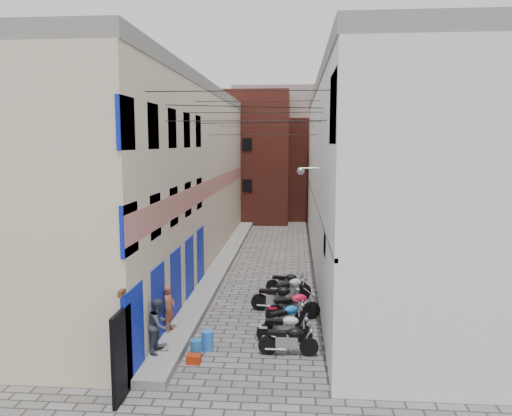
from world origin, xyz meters
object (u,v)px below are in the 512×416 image
(motorcycle_a, at_px, (288,338))
(water_jug_far, at_px, (208,340))
(person_a, at_px, (169,308))
(motorcycle_e, at_px, (277,296))
(motorcycle_d, at_px, (293,305))
(red_crate, at_px, (194,359))
(motorcycle_f, at_px, (291,288))
(person_b, at_px, (159,325))
(water_jug_near, at_px, (196,349))
(motorcycle_b, at_px, (285,326))
(motorcycle_c, at_px, (286,316))
(motorcycle_g, at_px, (287,281))

(motorcycle_a, distance_m, water_jug_far, 2.43)
(person_a, bearing_deg, motorcycle_e, -38.69)
(motorcycle_d, height_order, motorcycle_e, motorcycle_d)
(red_crate, bearing_deg, motorcycle_d, 52.44)
(motorcycle_a, height_order, motorcycle_f, motorcycle_f)
(motorcycle_a, relative_size, person_b, 1.14)
(motorcycle_d, bearing_deg, motorcycle_a, -22.80)
(person_a, bearing_deg, water_jug_near, -129.14)
(motorcycle_b, distance_m, motorcycle_c, 0.90)
(motorcycle_b, relative_size, motorcycle_c, 0.99)
(motorcycle_c, relative_size, water_jug_far, 3.08)
(motorcycle_e, height_order, person_b, person_b)
(motorcycle_b, distance_m, red_crate, 3.04)
(motorcycle_a, xyz_separation_m, red_crate, (-2.63, -0.74, -0.39))
(person_b, bearing_deg, water_jug_near, -70.13)
(motorcycle_f, distance_m, water_jug_near, 5.84)
(person_b, bearing_deg, motorcycle_f, -27.12)
(motorcycle_e, height_order, red_crate, motorcycle_e)
(person_a, relative_size, water_jug_near, 2.83)
(motorcycle_c, bearing_deg, motorcycle_b, -40.08)
(motorcycle_a, bearing_deg, motorcycle_g, -177.63)
(motorcycle_d, bearing_deg, water_jug_far, -64.35)
(motorcycle_f, bearing_deg, motorcycle_g, 150.11)
(motorcycle_d, relative_size, motorcycle_e, 1.02)
(motorcycle_b, relative_size, motorcycle_d, 0.88)
(motorcycle_g, height_order, person_a, person_a)
(motorcycle_g, distance_m, person_a, 6.23)
(water_jug_near, bearing_deg, motorcycle_g, 68.84)
(motorcycle_b, distance_m, motorcycle_e, 2.86)
(motorcycle_d, bearing_deg, motorcycle_e, -169.33)
(motorcycle_b, xyz_separation_m, red_crate, (-2.50, -1.69, -0.38))
(motorcycle_b, distance_m, person_a, 3.66)
(motorcycle_b, xyz_separation_m, motorcycle_d, (0.25, 1.88, 0.07))
(water_jug_far, bearing_deg, motorcycle_a, -4.97)
(motorcycle_b, height_order, motorcycle_d, motorcycle_d)
(person_b, bearing_deg, motorcycle_d, -40.77)
(motorcycle_c, height_order, person_a, person_a)
(person_b, height_order, water_jug_near, person_b)
(water_jug_near, relative_size, water_jug_far, 0.90)
(motorcycle_c, distance_m, water_jug_near, 3.38)
(motorcycle_g, relative_size, red_crate, 4.42)
(water_jug_near, height_order, water_jug_far, water_jug_far)
(person_a, distance_m, water_jug_near, 1.88)
(motorcycle_b, bearing_deg, person_b, -66.85)
(motorcycle_b, bearing_deg, motorcycle_g, 179.94)
(person_b, bearing_deg, motorcycle_b, -59.40)
(motorcycle_a, height_order, red_crate, motorcycle_a)
(motorcycle_b, height_order, motorcycle_g, motorcycle_b)
(person_a, bearing_deg, motorcycle_a, -93.72)
(motorcycle_d, bearing_deg, motorcycle_g, 164.65)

